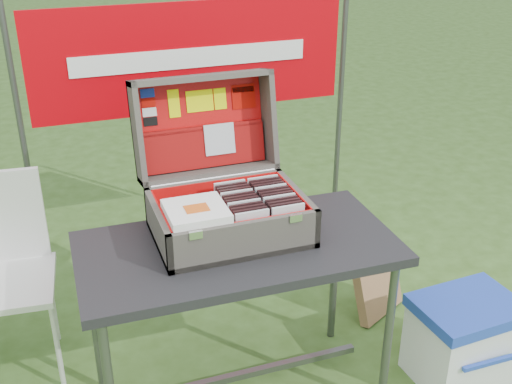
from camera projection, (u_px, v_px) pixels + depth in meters
name	position (u px, v px, depth m)	size (l,w,h in m)	color
table	(239.00, 325.00, 2.72)	(1.27, 0.63, 0.79)	#252528
table_top	(238.00, 249.00, 2.55)	(1.27, 0.63, 0.04)	#252528
table_leg_fr	(388.00, 336.00, 2.68)	(0.04, 0.04, 0.75)	#59595B
table_leg_bl	(95.00, 322.00, 2.77)	(0.04, 0.04, 0.75)	#59595B
table_leg_br	(334.00, 273.00, 3.11)	(0.04, 0.04, 0.75)	#59595B
table_brace	(240.00, 375.00, 2.83)	(1.12, 0.03, 0.03)	#59595B
suitcase	(224.00, 166.00, 2.54)	(0.61, 0.59, 0.57)	#5F5B53
suitcase_base_bottom	(230.00, 232.00, 2.61)	(0.61, 0.43, 0.02)	#5F5B53
suitcase_base_wall_front	(246.00, 242.00, 2.40)	(0.61, 0.02, 0.16)	#5F5B53
suitcase_base_wall_back	(215.00, 196.00, 2.75)	(0.61, 0.02, 0.16)	#5F5B53
suitcase_base_wall_left	(158.00, 229.00, 2.49)	(0.02, 0.43, 0.16)	#5F5B53
suitcase_base_wall_right	(296.00, 206.00, 2.66)	(0.02, 0.43, 0.16)	#5F5B53
suitcase_liner_floor	(230.00, 229.00, 2.60)	(0.56, 0.38, 0.01)	red
suitcase_latch_left	(196.00, 235.00, 2.30)	(0.05, 0.01, 0.03)	silver
suitcase_latch_right	(296.00, 218.00, 2.42)	(0.05, 0.01, 0.03)	silver
suitcase_hinge	(214.00, 178.00, 2.72)	(0.02, 0.02, 0.54)	silver
suitcase_lid_back	(201.00, 124.00, 2.81)	(0.61, 0.43, 0.02)	#5F5B53
suitcase_lid_rim_far	(200.00, 78.00, 2.70)	(0.61, 0.02, 0.16)	#5F5B53
suitcase_lid_rim_near	(209.00, 172.00, 2.80)	(0.61, 0.02, 0.16)	#5F5B53
suitcase_lid_rim_left	(137.00, 134.00, 2.66)	(0.02, 0.43, 0.16)	#5F5B53
suitcase_lid_rim_right	(268.00, 118.00, 2.83)	(0.02, 0.43, 0.16)	#5F5B53
suitcase_lid_liner	(202.00, 124.00, 2.80)	(0.55, 0.38, 0.01)	red
suitcase_liner_wall_front	(245.00, 237.00, 2.41)	(0.56, 0.01, 0.14)	red
suitcase_liner_wall_back	(216.00, 195.00, 2.73)	(0.56, 0.01, 0.14)	red
suitcase_liner_wall_left	(162.00, 226.00, 2.49)	(0.01, 0.38, 0.14)	red
suitcase_liner_wall_right	(293.00, 204.00, 2.65)	(0.01, 0.38, 0.14)	red
suitcase_lid_pocket	(205.00, 148.00, 2.80)	(0.54, 0.17, 0.03)	maroon
suitcase_pocket_edge	(203.00, 128.00, 2.78)	(0.53, 0.02, 0.02)	maroon
suitcase_pocket_cd	(219.00, 139.00, 2.80)	(0.14, 0.14, 0.01)	silver
lid_sticker_cc_a	(147.00, 93.00, 2.69)	(0.06, 0.04, 0.00)	#1933B2
lid_sticker_cc_b	(148.00, 103.00, 2.70)	(0.06, 0.04, 0.00)	#B00901
lid_sticker_cc_c	(150.00, 112.00, 2.71)	(0.06, 0.04, 0.00)	white
lid_sticker_cc_d	(151.00, 122.00, 2.72)	(0.06, 0.04, 0.00)	black
lid_card_neon_tall	(174.00, 104.00, 2.73)	(0.05, 0.12, 0.00)	#ECF601
lid_card_neon_main	(200.00, 101.00, 2.77)	(0.12, 0.09, 0.00)	#ECF601
lid_card_neon_small	(220.00, 99.00, 2.79)	(0.05, 0.09, 0.00)	#ECF601
lid_sticker_band	(244.00, 96.00, 2.83)	(0.11, 0.11, 0.00)	#B00901
lid_sticker_band_bar	(243.00, 89.00, 2.82)	(0.10, 0.02, 0.00)	black
cd_left_0	(252.00, 229.00, 2.43)	(0.13, 0.01, 0.15)	silver
cd_left_1	(250.00, 227.00, 2.45)	(0.13, 0.01, 0.15)	black
cd_left_2	(248.00, 224.00, 2.47)	(0.13, 0.01, 0.15)	black
cd_left_3	(246.00, 221.00, 2.49)	(0.13, 0.01, 0.15)	black
cd_left_4	(244.00, 218.00, 2.51)	(0.13, 0.01, 0.15)	silver
cd_left_5	(242.00, 216.00, 2.53)	(0.13, 0.01, 0.15)	black
cd_left_6	(241.00, 213.00, 2.55)	(0.13, 0.01, 0.15)	black
cd_left_7	(239.00, 210.00, 2.58)	(0.13, 0.01, 0.15)	black
cd_left_8	(237.00, 208.00, 2.60)	(0.13, 0.01, 0.15)	silver
cd_left_9	(235.00, 205.00, 2.62)	(0.13, 0.01, 0.15)	black
cd_left_10	(233.00, 203.00, 2.64)	(0.13, 0.01, 0.15)	black
cd_left_11	(232.00, 201.00, 2.66)	(0.13, 0.01, 0.15)	black
cd_left_12	(230.00, 198.00, 2.68)	(0.13, 0.01, 0.15)	silver
cd_right_0	(288.00, 223.00, 2.48)	(0.13, 0.01, 0.15)	silver
cd_right_1	(286.00, 221.00, 2.50)	(0.13, 0.01, 0.15)	black
cd_right_2	(283.00, 218.00, 2.52)	(0.13, 0.01, 0.15)	black
cd_right_3	(281.00, 215.00, 2.54)	(0.13, 0.01, 0.15)	black
cd_right_4	(279.00, 213.00, 2.56)	(0.13, 0.01, 0.15)	silver
cd_right_5	(277.00, 210.00, 2.58)	(0.13, 0.01, 0.15)	black
cd_right_6	(275.00, 207.00, 2.60)	(0.13, 0.01, 0.15)	black
cd_right_7	(273.00, 205.00, 2.62)	(0.13, 0.01, 0.15)	black
cd_right_8	(271.00, 203.00, 2.64)	(0.13, 0.01, 0.15)	silver
cd_right_9	(268.00, 200.00, 2.66)	(0.13, 0.01, 0.15)	black
cd_right_10	(266.00, 198.00, 2.68)	(0.13, 0.01, 0.15)	black
cd_right_11	(265.00, 195.00, 2.70)	(0.13, 0.01, 0.15)	black
cd_right_12	(263.00, 193.00, 2.72)	(0.13, 0.01, 0.15)	silver
songbook_0	(196.00, 214.00, 2.42)	(0.23, 0.23, 0.01)	white
songbook_1	(196.00, 213.00, 2.42)	(0.23, 0.23, 0.01)	white
songbook_2	(196.00, 212.00, 2.42)	(0.23, 0.23, 0.01)	white
songbook_3	(196.00, 210.00, 2.42)	(0.23, 0.23, 0.01)	white
songbook_4	(196.00, 209.00, 2.41)	(0.23, 0.23, 0.01)	white
songbook_5	(196.00, 208.00, 2.41)	(0.23, 0.23, 0.01)	white
songbook_graphic	(197.00, 208.00, 2.40)	(0.09, 0.07, 0.00)	#D85919
cooler	(463.00, 339.00, 2.93)	(0.46, 0.35, 0.41)	white
cooler_body	(462.00, 344.00, 2.94)	(0.44, 0.33, 0.35)	white
cooler_lid	(469.00, 308.00, 2.85)	(0.46, 0.35, 0.05)	#2143B5
cooler_handle	(490.00, 362.00, 2.76)	(0.27, 0.02, 0.02)	#2143B5
chair	(5.00, 287.00, 2.84)	(0.43, 0.47, 0.94)	silver
chair_seat	(4.00, 285.00, 2.83)	(0.43, 0.43, 0.03)	silver
chair_leg_fr	(57.00, 345.00, 2.84)	(0.02, 0.02, 0.48)	silver
chair_leg_br	(52.00, 300.00, 3.14)	(0.02, 0.02, 0.48)	silver
chair_upright_right	(38.00, 214.00, 2.96)	(0.02, 0.02, 0.45)	silver
cardboard_box	(377.00, 284.00, 3.39)	(0.33, 0.05, 0.35)	#A5774B
banner_post_left	(27.00, 162.00, 3.15)	(0.03, 0.03, 1.70)	#59595B
banner_post_right	(339.00, 123.00, 3.66)	(0.03, 0.03, 1.70)	#59595B
banner	(191.00, 57.00, 3.20)	(1.60, 0.01, 0.55)	#B20009
banner_text	(192.00, 58.00, 3.19)	(1.20, 0.00, 0.10)	white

